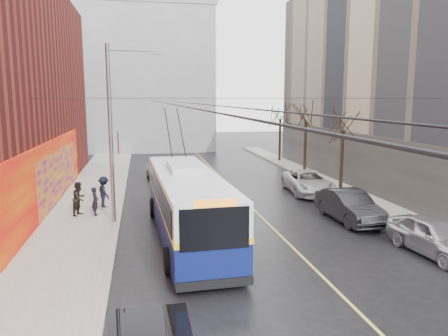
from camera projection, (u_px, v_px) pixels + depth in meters
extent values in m
plane|color=black|center=(301.00, 302.00, 13.82)|extent=(140.00, 140.00, 0.00)
cube|color=gray|center=(85.00, 215.00, 23.97)|extent=(4.00, 60.00, 0.15)
cube|color=gray|center=(369.00, 201.00, 27.11)|extent=(2.00, 60.00, 0.15)
cube|color=#BFB74C|center=(244.00, 200.00, 27.68)|extent=(0.12, 50.00, 0.01)
cube|color=#F86305|center=(36.00, 189.00, 21.37)|extent=(0.08, 28.00, 4.00)
cube|color=#8C045F|center=(59.00, 176.00, 27.26)|extent=(0.06, 12.00, 3.20)
cube|color=#4C4742|center=(369.00, 165.00, 28.92)|extent=(0.06, 36.00, 4.00)
cube|color=gray|center=(130.00, 77.00, 54.94)|extent=(20.00, 12.00, 18.00)
cylinder|color=slate|center=(111.00, 137.00, 21.65)|extent=(0.20, 0.20, 9.00)
cube|color=#520B18|center=(118.00, 143.00, 21.76)|extent=(0.04, 0.60, 1.10)
cylinder|color=slate|center=(133.00, 50.00, 21.20)|extent=(2.40, 0.10, 0.10)
cube|color=slate|center=(155.00, 53.00, 21.42)|extent=(0.50, 0.22, 0.12)
cylinder|color=black|center=(157.00, 102.00, 26.69)|extent=(0.02, 60.00, 0.02)
cylinder|color=black|center=(173.00, 101.00, 26.87)|extent=(0.02, 60.00, 0.02)
cylinder|color=black|center=(255.00, 98.00, 18.63)|extent=(18.00, 0.02, 0.02)
cylinder|color=black|center=(203.00, 98.00, 34.15)|extent=(18.00, 0.02, 0.02)
cylinder|color=black|center=(342.00, 160.00, 30.67)|extent=(0.24, 0.24, 4.20)
cylinder|color=black|center=(305.00, 147.00, 37.44)|extent=(0.24, 0.24, 4.48)
cylinder|color=black|center=(280.00, 140.00, 44.24)|extent=(0.24, 0.24, 4.37)
cube|color=black|center=(150.00, 334.00, 11.94)|extent=(2.29, 3.33, 0.01)
ellipsoid|color=slate|center=(177.00, 72.00, 19.70)|extent=(0.44, 0.20, 0.12)
ellipsoid|color=slate|center=(184.00, 58.00, 23.35)|extent=(0.44, 0.20, 0.12)
ellipsoid|color=slate|center=(158.00, 84.00, 22.71)|extent=(0.44, 0.20, 0.12)
cube|color=#0B1554|center=(188.00, 217.00, 20.12)|extent=(3.12, 12.19, 1.51)
cube|color=silver|center=(187.00, 188.00, 19.89)|extent=(3.12, 12.19, 1.31)
cube|color=yellow|center=(187.00, 202.00, 20.00)|extent=(3.16, 12.23, 0.22)
cube|color=black|center=(215.00, 229.00, 14.09)|extent=(2.32, 0.14, 1.41)
cube|color=black|center=(172.00, 170.00, 25.74)|extent=(2.32, 0.14, 1.21)
cube|color=black|center=(158.00, 191.00, 19.61)|extent=(0.50, 11.08, 1.01)
cube|color=black|center=(216.00, 188.00, 20.21)|extent=(0.50, 11.08, 1.01)
cube|color=silver|center=(184.00, 167.00, 20.73)|extent=(1.54, 3.08, 0.30)
cube|color=black|center=(215.00, 284.00, 14.35)|extent=(2.62, 0.23, 0.30)
cylinder|color=black|center=(169.00, 260.00, 16.02)|extent=(0.34, 1.02, 1.01)
cylinder|color=black|center=(237.00, 255.00, 16.61)|extent=(0.34, 1.02, 1.01)
cylinder|color=black|center=(153.00, 208.00, 23.77)|extent=(0.34, 1.02, 1.01)
cylinder|color=black|center=(200.00, 205.00, 24.36)|extent=(0.34, 1.02, 1.01)
cylinder|color=black|center=(168.00, 131.00, 23.82)|extent=(0.21, 3.50, 2.48)
cylinder|color=black|center=(181.00, 131.00, 23.97)|extent=(0.21, 3.50, 2.48)
imported|color=#AEADB2|center=(435.00, 236.00, 17.94)|extent=(2.21, 4.73, 1.57)
imported|color=black|center=(349.00, 206.00, 22.84)|extent=(1.89, 5.01, 1.63)
imported|color=silver|center=(308.00, 182.00, 29.66)|extent=(2.99, 5.72, 1.54)
imported|color=silver|center=(161.00, 170.00, 34.31)|extent=(2.61, 4.87, 1.57)
imported|color=black|center=(95.00, 201.00, 23.43)|extent=(0.38, 0.57, 1.54)
imported|color=black|center=(79.00, 199.00, 23.46)|extent=(1.00, 1.10, 1.83)
imported|color=black|center=(104.00, 192.00, 25.17)|extent=(1.10, 1.34, 1.81)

